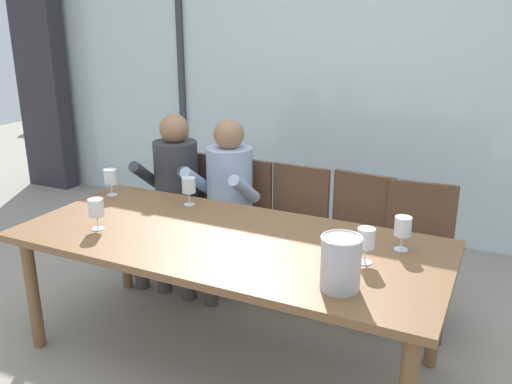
{
  "coord_description": "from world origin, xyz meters",
  "views": [
    {
      "loc": [
        1.28,
        -2.28,
        1.82
      ],
      "look_at": [
        0.0,
        0.35,
        0.87
      ],
      "focal_mm": 37.59,
      "sensor_mm": 36.0,
      "label": 1
    }
  ],
  "objects_px": {
    "chair_near_curtain": "(180,201)",
    "chair_left_of_center": "(239,210)",
    "wine_glass_spare_empty": "(111,178)",
    "ice_bucket_primary": "(341,262)",
    "wine_glass_center_pour": "(189,187)",
    "chair_near_window_right": "(417,243)",
    "chair_right_of_center": "(356,231)",
    "wine_glass_near_bucket": "(403,228)",
    "dining_table": "(227,249)",
    "wine_glass_by_right_taster": "(96,209)",
    "person_charcoal_jacket": "(172,186)",
    "person_pale_blue_shirt": "(224,194)",
    "wine_glass_by_left_taster": "(366,240)",
    "chair_center": "(294,220)"
  },
  "relations": [
    {
      "from": "chair_near_curtain",
      "to": "chair_left_of_center",
      "type": "xyz_separation_m",
      "value": [
        0.5,
        0.01,
        0.0
      ]
    },
    {
      "from": "wine_glass_spare_empty",
      "to": "chair_left_of_center",
      "type": "bearing_deg",
      "value": 47.32
    },
    {
      "from": "ice_bucket_primary",
      "to": "wine_glass_center_pour",
      "type": "relative_size",
      "value": 1.37
    },
    {
      "from": "chair_near_window_right",
      "to": "wine_glass_center_pour",
      "type": "height_order",
      "value": "wine_glass_center_pour"
    },
    {
      "from": "chair_right_of_center",
      "to": "wine_glass_center_pour",
      "type": "distance_m",
      "value": 1.13
    },
    {
      "from": "wine_glass_center_pour",
      "to": "wine_glass_near_bucket",
      "type": "bearing_deg",
      "value": -5.01
    },
    {
      "from": "dining_table",
      "to": "ice_bucket_primary",
      "type": "height_order",
      "value": "ice_bucket_primary"
    },
    {
      "from": "wine_glass_near_bucket",
      "to": "wine_glass_by_right_taster",
      "type": "relative_size",
      "value": 1.0
    },
    {
      "from": "ice_bucket_primary",
      "to": "wine_glass_center_pour",
      "type": "xyz_separation_m",
      "value": [
        -1.17,
        0.64,
        -0.0
      ]
    },
    {
      "from": "chair_right_of_center",
      "to": "person_charcoal_jacket",
      "type": "distance_m",
      "value": 1.35
    },
    {
      "from": "person_pale_blue_shirt",
      "to": "wine_glass_spare_empty",
      "type": "relative_size",
      "value": 6.78
    },
    {
      "from": "wine_glass_near_bucket",
      "to": "chair_left_of_center",
      "type": "bearing_deg",
      "value": 151.34
    },
    {
      "from": "chair_near_window_right",
      "to": "wine_glass_by_left_taster",
      "type": "distance_m",
      "value": 0.96
    },
    {
      "from": "person_pale_blue_shirt",
      "to": "wine_glass_by_right_taster",
      "type": "height_order",
      "value": "person_pale_blue_shirt"
    },
    {
      "from": "person_charcoal_jacket",
      "to": "wine_glass_center_pour",
      "type": "relative_size",
      "value": 6.78
    },
    {
      "from": "chair_center",
      "to": "person_pale_blue_shirt",
      "type": "relative_size",
      "value": 0.73
    },
    {
      "from": "chair_left_of_center",
      "to": "wine_glass_by_right_taster",
      "type": "xyz_separation_m",
      "value": [
        -0.26,
        -1.15,
        0.34
      ]
    },
    {
      "from": "chair_near_curtain",
      "to": "wine_glass_by_left_taster",
      "type": "distance_m",
      "value": 1.93
    },
    {
      "from": "chair_near_curtain",
      "to": "dining_table",
      "type": "bearing_deg",
      "value": -47.78
    },
    {
      "from": "chair_left_of_center",
      "to": "wine_glass_by_right_taster",
      "type": "distance_m",
      "value": 1.23
    },
    {
      "from": "chair_near_curtain",
      "to": "chair_right_of_center",
      "type": "xyz_separation_m",
      "value": [
        1.37,
        -0.0,
        0.0
      ]
    },
    {
      "from": "chair_near_curtain",
      "to": "wine_glass_by_right_taster",
      "type": "height_order",
      "value": "wine_glass_by_right_taster"
    },
    {
      "from": "ice_bucket_primary",
      "to": "wine_glass_spare_empty",
      "type": "distance_m",
      "value": 1.82
    },
    {
      "from": "chair_center",
      "to": "person_charcoal_jacket",
      "type": "height_order",
      "value": "person_charcoal_jacket"
    },
    {
      "from": "chair_center",
      "to": "wine_glass_by_left_taster",
      "type": "distance_m",
      "value": 1.22
    },
    {
      "from": "chair_right_of_center",
      "to": "ice_bucket_primary",
      "type": "distance_m",
      "value": 1.29
    },
    {
      "from": "wine_glass_by_left_taster",
      "to": "wine_glass_near_bucket",
      "type": "relative_size",
      "value": 1.0
    },
    {
      "from": "chair_near_curtain",
      "to": "person_charcoal_jacket",
      "type": "bearing_deg",
      "value": -78.78
    },
    {
      "from": "chair_near_window_right",
      "to": "wine_glass_center_pour",
      "type": "bearing_deg",
      "value": -161.79
    },
    {
      "from": "person_pale_blue_shirt",
      "to": "wine_glass_by_left_taster",
      "type": "relative_size",
      "value": 6.78
    },
    {
      "from": "dining_table",
      "to": "person_charcoal_jacket",
      "type": "bearing_deg",
      "value": 138.79
    },
    {
      "from": "person_pale_blue_shirt",
      "to": "wine_glass_spare_empty",
      "type": "xyz_separation_m",
      "value": [
        -0.57,
        -0.48,
        0.17
      ]
    },
    {
      "from": "person_pale_blue_shirt",
      "to": "wine_glass_center_pour",
      "type": "relative_size",
      "value": 6.78
    },
    {
      "from": "wine_glass_near_bucket",
      "to": "wine_glass_by_right_taster",
      "type": "bearing_deg",
      "value": -163.89
    },
    {
      "from": "dining_table",
      "to": "chair_near_curtain",
      "type": "xyz_separation_m",
      "value": [
        -0.93,
        0.93,
        -0.16
      ]
    },
    {
      "from": "chair_near_curtain",
      "to": "chair_right_of_center",
      "type": "height_order",
      "value": "same"
    },
    {
      "from": "person_pale_blue_shirt",
      "to": "ice_bucket_primary",
      "type": "relative_size",
      "value": 4.94
    },
    {
      "from": "wine_glass_by_right_taster",
      "to": "chair_near_curtain",
      "type": "bearing_deg",
      "value": 101.5
    },
    {
      "from": "chair_near_window_right",
      "to": "ice_bucket_primary",
      "type": "bearing_deg",
      "value": -101.13
    },
    {
      "from": "wine_glass_center_pour",
      "to": "wine_glass_spare_empty",
      "type": "bearing_deg",
      "value": -174.09
    },
    {
      "from": "ice_bucket_primary",
      "to": "wine_glass_by_left_taster",
      "type": "bearing_deg",
      "value": 84.25
    },
    {
      "from": "chair_near_curtain",
      "to": "person_pale_blue_shirt",
      "type": "bearing_deg",
      "value": -20.83
    },
    {
      "from": "person_charcoal_jacket",
      "to": "wine_glass_near_bucket",
      "type": "distance_m",
      "value": 1.83
    },
    {
      "from": "wine_glass_by_left_taster",
      "to": "wine_glass_center_pour",
      "type": "xyz_separation_m",
      "value": [
        -1.2,
        0.34,
        0.0
      ]
    },
    {
      "from": "chair_left_of_center",
      "to": "wine_glass_by_right_taster",
      "type": "relative_size",
      "value": 4.95
    },
    {
      "from": "wine_glass_by_left_taster",
      "to": "wine_glass_by_right_taster",
      "type": "relative_size",
      "value": 1.0
    },
    {
      "from": "chair_center",
      "to": "chair_right_of_center",
      "type": "height_order",
      "value": "same"
    },
    {
      "from": "dining_table",
      "to": "wine_glass_near_bucket",
      "type": "distance_m",
      "value": 0.91
    },
    {
      "from": "wine_glass_by_left_taster",
      "to": "wine_glass_spare_empty",
      "type": "relative_size",
      "value": 1.0
    },
    {
      "from": "dining_table",
      "to": "chair_center",
      "type": "distance_m",
      "value": 0.95
    }
  ]
}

